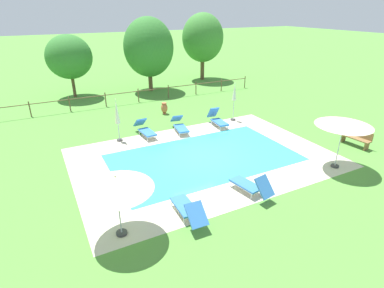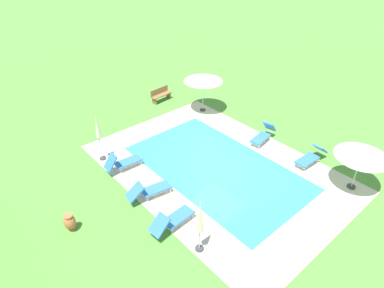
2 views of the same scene
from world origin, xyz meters
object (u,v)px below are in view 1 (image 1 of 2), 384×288
Objects in this scene: sun_lounger_north_far at (145,129)px; tree_far_west at (69,57)px; wooden_bench_lawn_side at (356,137)px; patio_umbrella_open_foreground at (344,123)px; sun_lounger_south_near_corner at (218,119)px; patio_umbrella_closed_row_mid_west at (117,114)px; sun_lounger_north_near_steps at (180,126)px; sun_lounger_north_mid at (251,185)px; patio_umbrella_open_by_bench at (116,183)px; tree_west_mid at (149,47)px; patio_umbrella_closed_row_west at (234,95)px; sun_lounger_north_end at (188,208)px; tree_centre at (203,38)px; terracotta_urn_near_fence at (164,108)px.

sun_lounger_north_far is 0.42× the size of tree_far_west.
patio_umbrella_open_foreground is at bearing -158.28° from wooden_bench_lawn_side.
patio_umbrella_closed_row_mid_west is at bearing 175.59° from sun_lounger_south_near_corner.
sun_lounger_north_near_steps is 7.17m from sun_lounger_north_mid.
patio_umbrella_open_foreground is at bearing 0.05° from patio_umbrella_open_by_bench.
tree_west_mid is at bearing 109.08° from wooden_bench_lawn_side.
patio_umbrella_open_foreground reaches higher than patio_umbrella_closed_row_mid_west.
tree_west_mid is at bearing 101.87° from patio_umbrella_closed_row_west.
tree_far_west is (-4.28, 10.73, 2.75)m from sun_lounger_north_near_steps.
wooden_bench_lawn_side is (2.89, 1.15, -1.67)m from patio_umbrella_open_foreground.
sun_lounger_north_near_steps is at bearing 87.08° from sun_lounger_north_mid.
sun_lounger_north_end is 0.32× the size of tree_centre.
patio_umbrella_closed_row_west is (1.40, 0.39, 1.25)m from sun_lounger_south_near_corner.
sun_lounger_north_mid is at bearing -113.88° from tree_centre.
tree_west_mid reaches higher than terracotta_urn_near_fence.
patio_umbrella_closed_row_west reaches higher than sun_lounger_north_mid.
patio_umbrella_closed_row_mid_west is 16.35m from tree_centre.
sun_lounger_south_near_corner is (5.64, 7.19, 0.02)m from sun_lounger_north_end.
patio_umbrella_open_foreground reaches higher than wooden_bench_lawn_side.
patio_umbrella_open_by_bench reaches higher than sun_lounger_north_mid.
wooden_bench_lawn_side is (7.32, -5.99, 0.09)m from sun_lounger_north_near_steps.
wooden_bench_lawn_side is at bearing -60.96° from patio_umbrella_closed_row_west.
patio_umbrella_closed_row_mid_west is at bearing -141.67° from terracotta_urn_near_fence.
sun_lounger_south_near_corner is at bearing -60.56° from terracotta_urn_near_fence.
sun_lounger_north_end is at bearing -176.08° from sun_lounger_north_mid.
patio_umbrella_closed_row_west is at bearing 119.04° from wooden_bench_lawn_side.
sun_lounger_north_end is at bearing -98.75° from sun_lounger_north_far.
patio_umbrella_closed_row_west reaches higher than sun_lounger_north_near_steps.
terracotta_urn_near_fence is at bearing -57.16° from tree_far_west.
terracotta_urn_near_fence is (-3.42, 3.18, -1.23)m from patio_umbrella_closed_row_west.
patio_umbrella_closed_row_west is 3.11× the size of terracotta_urn_near_fence.
sun_lounger_north_end is at bearing -86.52° from tree_far_west.
sun_lounger_north_end is at bearing -132.90° from patio_umbrella_closed_row_west.
sun_lounger_north_mid is 0.82× the size of patio_umbrella_open_foreground.
patio_umbrella_open_foreground reaches higher than terracotta_urn_near_fence.
terracotta_urn_near_fence is at bearing 71.37° from sun_lounger_north_end.
sun_lounger_south_near_corner reaches higher than terracotta_urn_near_fence.
sun_lounger_north_near_steps is 11.87m from tree_far_west.
patio_umbrella_open_foreground is 1.05× the size of patio_umbrella_open_by_bench.
sun_lounger_north_near_steps is 1.11× the size of sun_lounger_south_near_corner.
tree_centre reaches higher than wooden_bench_lawn_side.
patio_umbrella_open_foreground is at bearing -43.24° from patio_umbrella_closed_row_mid_west.
tree_far_west is 0.77× the size of tree_centre.
tree_centre is (12.26, 0.96, 0.81)m from tree_far_west.
tree_centre is at bearing 48.70° from sun_lounger_north_far.
sun_lounger_south_near_corner is 7.45m from patio_umbrella_open_foreground.
patio_umbrella_open_foreground is 0.38× the size of tree_centre.
tree_far_west is at bearing -175.52° from tree_centre.
patio_umbrella_open_by_bench reaches higher than sun_lounger_north_near_steps.
wooden_bench_lawn_side is (3.45, -6.21, -1.18)m from patio_umbrella_closed_row_west.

